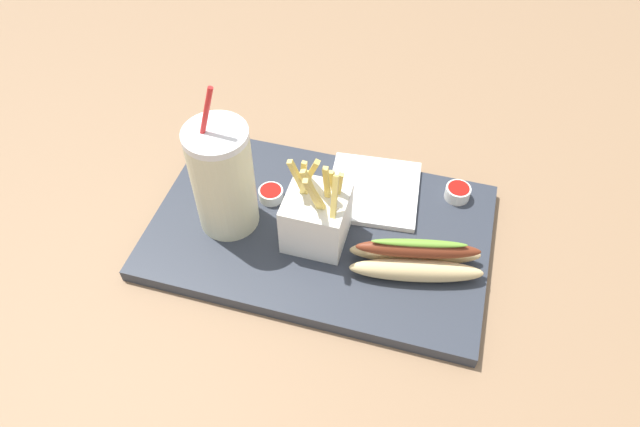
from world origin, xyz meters
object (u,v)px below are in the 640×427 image
at_px(napkin_stack, 373,191).
at_px(ketchup_cup_1, 271,194).
at_px(hot_dog_1, 416,259).
at_px(ketchup_cup_2, 458,192).
at_px(soda_cup, 223,179).
at_px(fries_basket, 317,217).

bearing_deg(napkin_stack, ketchup_cup_1, 19.65).
xyz_separation_m(hot_dog_1, ketchup_cup_2, (-0.04, -0.15, -0.01)).
distance_m(hot_dog_1, ketchup_cup_1, 0.24).
height_order(hot_dog_1, ketchup_cup_2, hot_dog_1).
distance_m(soda_cup, ketchup_cup_2, 0.35).
relative_size(fries_basket, ketchup_cup_1, 4.13).
height_order(hot_dog_1, napkin_stack, hot_dog_1).
bearing_deg(napkin_stack, soda_cup, 29.46).
bearing_deg(hot_dog_1, napkin_stack, -55.75).
height_order(soda_cup, ketchup_cup_2, soda_cup).
bearing_deg(ketchup_cup_2, hot_dog_1, 75.02).
bearing_deg(fries_basket, napkin_stack, -119.40).
bearing_deg(ketchup_cup_2, ketchup_cup_1, 16.03).
height_order(soda_cup, hot_dog_1, soda_cup).
xyz_separation_m(soda_cup, napkin_stack, (-0.19, -0.11, -0.08)).
bearing_deg(ketchup_cup_2, napkin_stack, 11.58).
bearing_deg(napkin_stack, hot_dog_1, 124.25).
distance_m(soda_cup, ketchup_cup_1, 0.10).
bearing_deg(soda_cup, ketchup_cup_2, -157.05).
distance_m(soda_cup, fries_basket, 0.14).
xyz_separation_m(hot_dog_1, napkin_stack, (0.08, -0.12, -0.02)).
relative_size(hot_dog_1, napkin_stack, 1.36).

